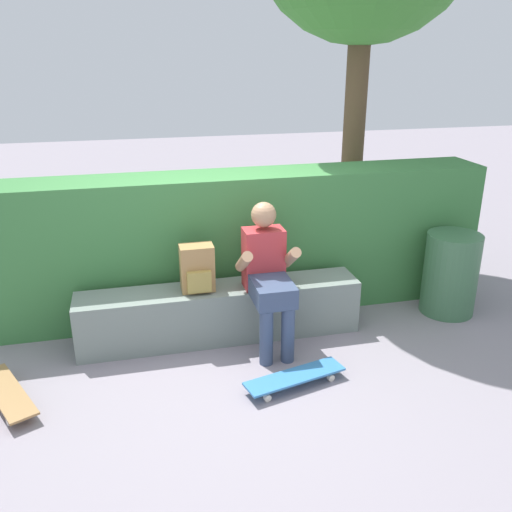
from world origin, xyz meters
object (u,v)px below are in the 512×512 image
at_px(bench_main, 221,312).
at_px(skateboard_near_person, 295,377).
at_px(backpack_on_bench, 197,269).
at_px(trash_bin, 450,274).
at_px(person_skater, 268,272).
at_px(skateboard_beside_bench, 7,393).

height_order(bench_main, skateboard_near_person, bench_main).
xyz_separation_m(skateboard_near_person, backpack_on_bench, (-0.61, 0.87, 0.60)).
bearing_deg(bench_main, trash_bin, -0.28).
relative_size(bench_main, skateboard_near_person, 2.97).
bearing_deg(person_skater, trash_bin, 6.06).
xyz_separation_m(bench_main, trash_bin, (2.23, -0.01, 0.16)).
xyz_separation_m(bench_main, backpack_on_bench, (-0.19, -0.01, 0.43)).
distance_m(bench_main, skateboard_beside_bench, 1.78).
height_order(skateboard_near_person, trash_bin, trash_bin).
distance_m(bench_main, skateboard_near_person, 0.98).
distance_m(bench_main, trash_bin, 2.23).
height_order(person_skater, skateboard_near_person, person_skater).
xyz_separation_m(skateboard_beside_bench, trash_bin, (3.90, 0.57, 0.32)).
bearing_deg(trash_bin, backpack_on_bench, 179.97).
height_order(person_skater, backpack_on_bench, person_skater).
bearing_deg(trash_bin, bench_main, 179.72).
relative_size(bench_main, trash_bin, 3.10).
distance_m(skateboard_near_person, backpack_on_bench, 1.21).
bearing_deg(bench_main, backpack_on_bench, -177.15).
xyz_separation_m(bench_main, skateboard_beside_bench, (-1.67, -0.58, -0.16)).
height_order(skateboard_near_person, skateboard_beside_bench, same).
height_order(bench_main, person_skater, person_skater).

